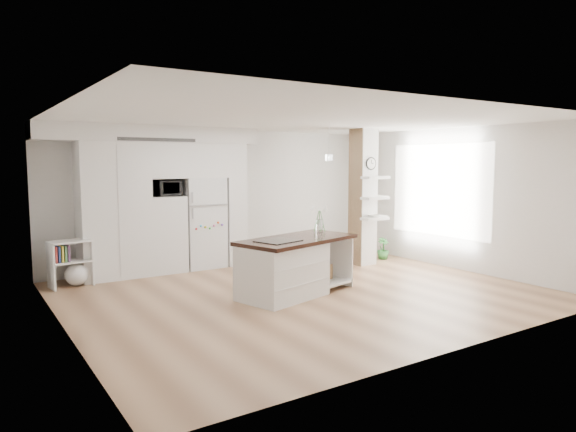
% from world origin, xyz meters
% --- Properties ---
extents(floor, '(7.00, 6.00, 0.01)m').
position_xyz_m(floor, '(0.00, 0.00, 0.00)').
color(floor, tan).
rests_on(floor, ground).
extents(room, '(7.04, 6.04, 2.72)m').
position_xyz_m(room, '(0.00, 0.00, 1.86)').
color(room, white).
rests_on(room, ground).
extents(cabinet_wall, '(4.00, 0.71, 2.70)m').
position_xyz_m(cabinet_wall, '(-1.45, 2.67, 1.51)').
color(cabinet_wall, white).
rests_on(cabinet_wall, floor).
extents(refrigerator, '(0.78, 0.69, 1.75)m').
position_xyz_m(refrigerator, '(-0.53, 2.68, 0.88)').
color(refrigerator, white).
rests_on(refrigerator, floor).
extents(column, '(0.69, 0.90, 2.70)m').
position_xyz_m(column, '(2.38, 1.13, 1.35)').
color(column, silver).
rests_on(column, floor).
extents(window, '(0.00, 2.40, 2.40)m').
position_xyz_m(window, '(3.48, 0.30, 1.50)').
color(window, white).
rests_on(window, room).
extents(pendant_light, '(0.12, 0.12, 0.10)m').
position_xyz_m(pendant_light, '(1.70, 0.15, 2.12)').
color(pendant_light, white).
rests_on(pendant_light, room).
extents(kitchen_island, '(2.13, 1.41, 1.45)m').
position_xyz_m(kitchen_island, '(-0.34, -0.08, 0.46)').
color(kitchen_island, white).
rests_on(kitchen_island, floor).
extents(bookshelf, '(0.70, 0.46, 0.77)m').
position_xyz_m(bookshelf, '(-2.97, 2.39, 0.33)').
color(bookshelf, white).
rests_on(bookshelf, floor).
extents(floor_plant_a, '(0.27, 0.23, 0.45)m').
position_xyz_m(floor_plant_a, '(3.00, 1.67, 0.22)').
color(floor_plant_a, '#327E34').
rests_on(floor_plant_a, floor).
extents(floor_plant_b, '(0.28, 0.28, 0.45)m').
position_xyz_m(floor_plant_b, '(3.00, 1.34, 0.23)').
color(floor_plant_b, '#327E34').
rests_on(floor_plant_b, floor).
extents(microwave, '(0.54, 0.37, 0.30)m').
position_xyz_m(microwave, '(-1.27, 2.62, 1.57)').
color(microwave, '#2D2D2D').
rests_on(microwave, cabinet_wall).
extents(shelf_plant, '(0.27, 0.23, 0.30)m').
position_xyz_m(shelf_plant, '(2.63, 1.30, 1.52)').
color(shelf_plant, '#327E34').
rests_on(shelf_plant, column).
extents(decor_bowl, '(0.22, 0.22, 0.05)m').
position_xyz_m(decor_bowl, '(2.30, 0.90, 1.00)').
color(decor_bowl, white).
rests_on(decor_bowl, column).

